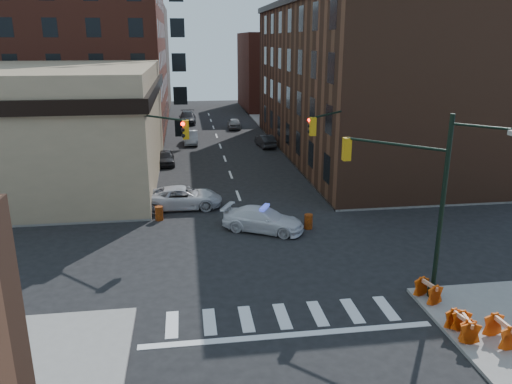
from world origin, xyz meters
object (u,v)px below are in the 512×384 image
object	(u,v)px
barricade_se_a	(428,291)
parked_car_wfar	(191,138)
police_car	(263,220)
pedestrian_a	(89,203)
parked_car_enear	(265,141)
barrel_bank	(159,213)
parked_car_wnear	(166,158)
pedestrian_b	(83,196)
barricade_nw_a	(113,201)
pickup	(183,197)
barrel_road	(308,221)

from	to	relation	value
barricade_se_a	parked_car_wfar	bearing A→B (deg)	0.69
police_car	pedestrian_a	world-z (taller)	pedestrian_a
police_car	parked_car_enear	xyz separation A→B (m)	(4.01, 24.06, -0.05)
parked_car_wfar	barrel_bank	xyz separation A→B (m)	(-2.44, -24.05, -0.25)
police_car	pedestrian_a	distance (m)	11.15
parked_car_wnear	pedestrian_b	distance (m)	13.44
parked_car_enear	barricade_nw_a	bearing A→B (deg)	48.05
parked_car_wfar	barricade_se_a	bearing A→B (deg)	-74.66
parked_car_wfar	police_car	bearing A→B (deg)	-81.26
police_car	barricade_nw_a	distance (m)	10.67
parked_car_wnear	parked_car_enear	bearing A→B (deg)	29.76
parked_car_wnear	barrel_bank	distance (m)	14.81
police_car	parked_car_enear	world-z (taller)	police_car
barrel_bank	barricade_nw_a	distance (m)	3.95
barricade_nw_a	barricade_se_a	bearing A→B (deg)	-52.42
pickup	parked_car_wfar	world-z (taller)	pickup
barrel_road	barricade_se_a	world-z (taller)	barricade_se_a
barrel_road	barrel_bank	world-z (taller)	barrel_road
police_car	parked_car_wnear	world-z (taller)	police_car
barricade_se_a	barricade_nw_a	xyz separation A→B (m)	(-15.03, 14.64, 0.03)
police_car	pickup	xyz separation A→B (m)	(-4.71, 4.96, 0.03)
parked_car_wnear	pedestrian_b	size ratio (longest dim) A/B	2.06
pickup	pedestrian_b	world-z (taller)	pedestrian_b
parked_car_wnear	parked_car_wfar	distance (m)	9.56
parked_car_wnear	barrel_road	xyz separation A→B (m)	(8.97, -17.60, -0.19)
parked_car_enear	barrel_road	bearing A→B (deg)	80.30
pedestrian_b	parked_car_wfar	bearing A→B (deg)	70.15
pedestrian_a	barricade_nw_a	distance (m)	2.03
parked_car_wfar	barricade_nw_a	world-z (taller)	parked_car_wfar
parked_car_wnear	pedestrian_b	bearing A→B (deg)	-114.56
pedestrian_b	barrel_road	bearing A→B (deg)	-21.08
barrel_bank	barrel_road	bearing A→B (deg)	-17.26
parked_car_wnear	parked_car_wfar	bearing A→B (deg)	72.55
pedestrian_b	barricade_se_a	xyz separation A→B (m)	(16.91, -14.58, -0.48)
pickup	barricade_nw_a	xyz separation A→B (m)	(-4.63, 0.19, -0.13)
pedestrian_a	pedestrian_b	size ratio (longest dim) A/B	1.03
police_car	barrel_bank	size ratio (longest dim) A/B	5.44
pickup	barricade_se_a	xyz separation A→B (m)	(10.40, -14.45, -0.16)
pickup	parked_car_enear	xyz separation A→B (m)	(8.73, 19.10, -0.08)
pickup	parked_car_enear	size ratio (longest dim) A/B	1.32
parked_car_wnear	police_car	bearing A→B (deg)	-73.19
police_car	barricade_se_a	distance (m)	11.06
police_car	pickup	world-z (taller)	pickup
barrel_bank	parked_car_enear	bearing A→B (deg)	64.36
police_car	barricade_se_a	bearing A→B (deg)	-122.15
parked_car_wnear	parked_car_wfar	xyz separation A→B (m)	(2.44, 9.24, 0.05)
barricade_nw_a	parked_car_wfar	bearing A→B (deg)	67.39
parked_car_enear	barrel_road	xyz separation A→B (m)	(-1.26, -24.09, -0.21)
pickup	parked_car_wfar	size ratio (longest dim) A/B	1.26
parked_car_wfar	parked_car_enear	bearing A→B (deg)	-18.69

